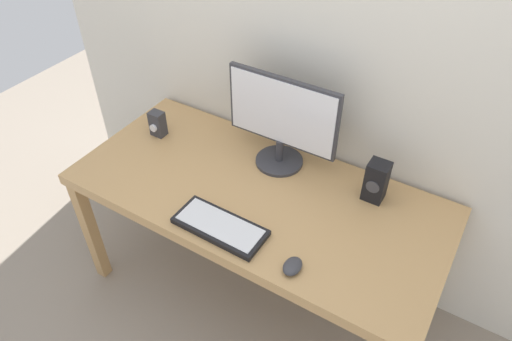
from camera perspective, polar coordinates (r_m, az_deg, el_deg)
name	(u,v)px	position (r m, az deg, el deg)	size (l,w,h in m)	color
ground_plane	(257,290)	(2.65, 0.07, -14.42)	(6.00, 6.00, 0.00)	gray
desk	(257,202)	(2.12, 0.09, -3.92)	(1.69, 0.78, 0.75)	tan
monitor	(282,120)	(2.08, 3.18, 6.25)	(0.53, 0.23, 0.45)	#333338
keyboard_primary	(220,226)	(1.91, -4.43, -6.85)	(0.39, 0.17, 0.03)	black
mouse	(293,266)	(1.78, 4.50, -11.63)	(0.07, 0.10, 0.03)	#333338
speaker_right	(376,181)	(2.04, 14.53, -1.28)	(0.09, 0.09, 0.19)	black
audio_controller	(158,124)	(2.41, -11.99, 5.63)	(0.07, 0.07, 0.13)	#333338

